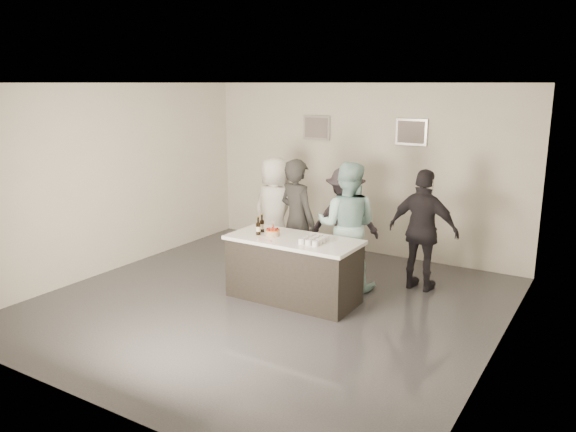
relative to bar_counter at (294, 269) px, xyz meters
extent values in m
plane|color=#3D3D42|center=(-0.21, -0.30, -0.45)|extent=(6.00, 6.00, 0.00)
plane|color=white|center=(-0.21, -0.30, 2.55)|extent=(6.00, 6.00, 0.00)
cube|color=silver|center=(-0.21, 2.70, 1.05)|extent=(6.00, 0.04, 3.00)
cube|color=silver|center=(-0.21, -3.30, 1.05)|extent=(6.00, 0.04, 3.00)
cube|color=silver|center=(-3.21, -0.30, 1.05)|extent=(0.04, 6.00, 3.00)
cube|color=silver|center=(2.79, -0.30, 1.05)|extent=(0.04, 6.00, 3.00)
cube|color=#B2B2B7|center=(-1.11, 2.67, 1.75)|extent=(0.54, 0.04, 0.44)
cube|color=#B2B2B7|center=(0.69, 2.67, 1.75)|extent=(0.54, 0.04, 0.44)
cube|color=white|center=(0.00, 0.00, 0.00)|extent=(1.86, 0.86, 0.90)
cylinder|color=#E45418|center=(-0.32, -0.05, 0.49)|extent=(0.20, 0.20, 0.08)
cylinder|color=black|center=(-0.56, 0.05, 0.58)|extent=(0.07, 0.07, 0.26)
cylinder|color=black|center=(-0.52, -0.11, 0.58)|extent=(0.07, 0.07, 0.26)
cube|color=orange|center=(0.35, -0.04, 0.49)|extent=(0.30, 0.40, 0.08)
cube|color=pink|center=(-0.27, -0.31, 0.45)|extent=(0.24, 0.08, 0.01)
imported|color=#262626|center=(-0.37, 0.72, 0.50)|extent=(0.80, 0.65, 1.90)
imported|color=#9ECFCF|center=(0.41, 0.85, 0.50)|extent=(1.07, 0.92, 1.90)
imported|color=white|center=(-1.17, 1.34, 0.45)|extent=(0.92, 0.64, 1.80)
imported|color=black|center=(1.40, 1.34, 0.45)|extent=(1.08, 0.50, 1.80)
imported|color=#342D36|center=(0.04, 1.54, 0.40)|extent=(1.26, 1.03, 1.69)
camera|label=1|loc=(3.85, -6.43, 2.55)|focal=35.00mm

